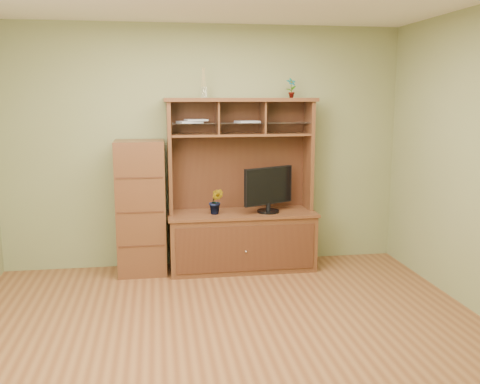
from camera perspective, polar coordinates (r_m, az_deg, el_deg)
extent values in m
cube|color=brown|center=(4.49, -1.16, -15.24)|extent=(4.50, 4.00, 0.02)
cube|color=olive|center=(6.08, -3.80, 4.80)|extent=(4.50, 0.02, 2.70)
cube|color=olive|center=(2.16, 6.04, -5.15)|extent=(4.50, 0.02, 2.70)
cube|color=#4A2B15|center=(6.02, 0.19, -5.31)|extent=(1.60, 0.55, 0.62)
cube|color=#36180E|center=(5.75, 0.64, -6.05)|extent=(1.50, 0.01, 0.50)
sphere|color=silver|center=(5.75, 0.66, -6.39)|extent=(0.02, 0.02, 0.02)
cube|color=#4A2B15|center=(5.94, 0.19, -2.29)|extent=(1.64, 0.59, 0.03)
cube|color=#4A2B15|center=(5.86, -7.53, 3.80)|extent=(0.04, 0.35, 1.25)
cube|color=#4A2B15|center=(6.10, 7.31, 4.06)|extent=(0.04, 0.35, 1.25)
cube|color=#36180E|center=(6.09, -0.20, 4.13)|extent=(1.52, 0.02, 1.25)
cube|color=#4A2B15|center=(5.90, 0.04, 9.82)|extent=(1.66, 0.40, 0.04)
cube|color=#4A2B15|center=(5.91, 0.04, 6.13)|extent=(1.52, 0.32, 0.02)
cube|color=#4A2B15|center=(5.87, -2.43, 7.91)|extent=(0.02, 0.31, 0.35)
cube|color=#4A2B15|center=(5.95, 2.48, 7.94)|extent=(0.02, 0.31, 0.35)
cube|color=silver|center=(5.89, 0.06, 7.39)|extent=(1.50, 0.27, 0.01)
cylinder|color=black|center=(5.93, 3.03, -2.06)|extent=(0.25, 0.25, 0.02)
cylinder|color=black|center=(5.92, 3.04, -1.57)|extent=(0.05, 0.05, 0.08)
cube|color=black|center=(5.87, 3.06, 0.66)|extent=(0.59, 0.33, 0.41)
imported|color=#28571D|center=(5.81, -2.57, -1.00)|extent=(0.19, 0.17, 0.28)
imported|color=#266423|center=(6.01, 5.49, 11.00)|extent=(0.13, 0.10, 0.22)
cylinder|color=silver|center=(5.85, -3.89, 10.55)|extent=(0.06, 0.06, 0.11)
cylinder|color=#A48B52|center=(5.85, -3.91, 12.11)|extent=(0.04, 0.04, 0.20)
cube|color=#AAAAAF|center=(5.84, -5.40, 7.45)|extent=(0.29, 0.26, 0.02)
cube|color=#AAAAAF|center=(5.85, -4.72, 7.66)|extent=(0.26, 0.21, 0.02)
cube|color=#AAAAAF|center=(5.92, 0.77, 7.52)|extent=(0.28, 0.24, 0.02)
cube|color=#4A2B15|center=(5.89, -10.50, -1.65)|extent=(0.52, 0.47, 1.45)
cube|color=#36180E|center=(5.75, -10.44, -5.68)|extent=(0.48, 0.01, 0.02)
cube|color=#36180E|center=(5.66, -10.56, -2.14)|extent=(0.48, 0.01, 0.01)
cube|color=#36180E|center=(5.59, -10.68, 1.50)|extent=(0.48, 0.01, 0.02)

